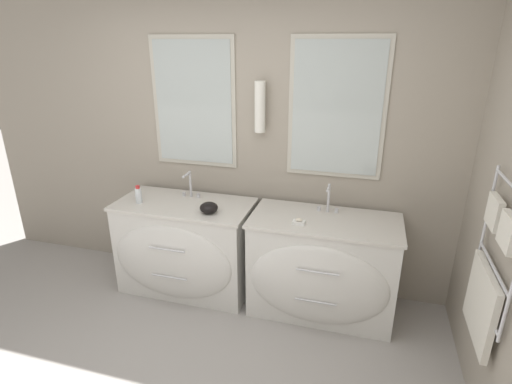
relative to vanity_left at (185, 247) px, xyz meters
The scene contains 8 objects.
wall_back 1.07m from the vanity_left, 41.90° to the left, with size 5.22×0.17×2.60m.
vanity_left is the anchor object (origin of this frame).
vanity_right 1.20m from the vanity_left, ahead, with size 1.17×0.65×0.82m.
faucet_left 0.56m from the vanity_left, 90.00° to the left, with size 0.17×0.15×0.24m.
faucet_right 1.33m from the vanity_left, ahead, with size 0.17×0.15×0.24m.
toiletry_bottle 0.61m from the vanity_left, behind, with size 0.05×0.05×0.16m.
amenity_bowl 0.54m from the vanity_left, 17.84° to the right, with size 0.15×0.15×0.09m.
soap_dish 1.11m from the vanity_left, ahead, with size 0.09×0.06×0.04m.
Camera 1 is at (1.03, -1.41, 2.12)m, focal length 28.00 mm.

